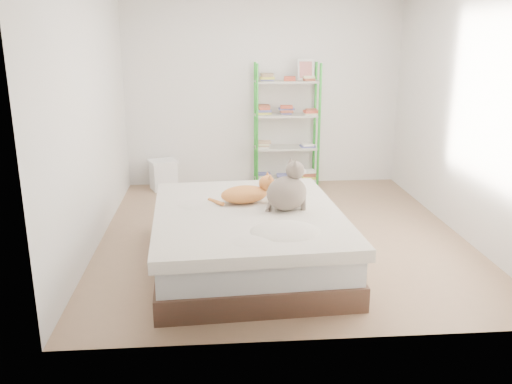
{
  "coord_description": "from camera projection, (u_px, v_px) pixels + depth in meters",
  "views": [
    {
      "loc": [
        -0.71,
        -5.43,
        2.09
      ],
      "look_at": [
        -0.31,
        -0.49,
        0.62
      ],
      "focal_mm": 38.0,
      "sensor_mm": 36.0,
      "label": 1
    }
  ],
  "objects": [
    {
      "name": "room",
      "position": [
        283.0,
        113.0,
        5.46
      ],
      "size": [
        3.81,
        4.21,
        2.61
      ],
      "color": "#9B795A",
      "rests_on": "ground"
    },
    {
      "name": "bed",
      "position": [
        248.0,
        238.0,
        4.97
      ],
      "size": [
        1.78,
        2.18,
        0.53
      ],
      "rotation": [
        0.0,
        0.0,
        0.06
      ],
      "color": "brown",
      "rests_on": "ground"
    },
    {
      "name": "shelf_unit",
      "position": [
        287.0,
        127.0,
        7.42
      ],
      "size": [
        0.88,
        0.36,
        1.74
      ],
      "color": "green",
      "rests_on": "ground"
    },
    {
      "name": "grey_cat",
      "position": [
        287.0,
        186.0,
        4.86
      ],
      "size": [
        0.48,
        0.43,
        0.46
      ],
      "primitive_type": null,
      "rotation": [
        0.0,
        0.0,
        1.85
      ],
      "color": "gray",
      "rests_on": "bed"
    },
    {
      "name": "white_bin",
      "position": [
        163.0,
        174.0,
        7.43
      ],
      "size": [
        0.44,
        0.42,
        0.41
      ],
      "rotation": [
        0.0,
        0.0,
        0.37
      ],
      "color": "white",
      "rests_on": "ground"
    },
    {
      "name": "orange_cat",
      "position": [
        244.0,
        192.0,
        5.1
      ],
      "size": [
        0.57,
        0.37,
        0.21
      ],
      "primitive_type": null,
      "rotation": [
        0.0,
        0.0,
        0.18
      ],
      "color": "#ED9B3B",
      "rests_on": "bed"
    },
    {
      "name": "cardboard_box",
      "position": [
        253.0,
        199.0,
        6.52
      ],
      "size": [
        0.54,
        0.54,
        0.36
      ],
      "rotation": [
        0.0,
        0.0,
        -0.32
      ],
      "color": "#8C6548",
      "rests_on": "ground"
    }
  ]
}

